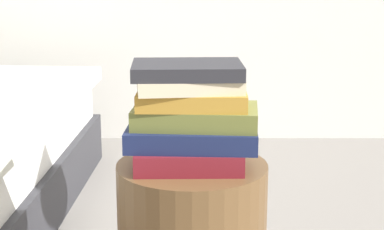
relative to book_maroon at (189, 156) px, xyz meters
The scene contains 6 objects.
book_maroon is the anchor object (origin of this frame).
book_navy 0.05m from the book_maroon, 46.27° to the left, with size 0.29×0.18×0.05m, color #19234C.
book_olive 0.09m from the book_maroon, 40.61° to the left, with size 0.28×0.15×0.04m, color olive.
book_ochre 0.13m from the book_maroon, 51.25° to the left, with size 0.24×0.15×0.04m, color #B7842D.
book_cream 0.17m from the book_maroon, 88.20° to the left, with size 0.23×0.16×0.03m, color beige.
book_charcoal 0.20m from the book_maroon, 100.76° to the left, with size 0.25×0.17×0.03m, color #28282D.
Camera 1 is at (0.00, -1.41, 0.97)m, focal length 59.71 mm.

